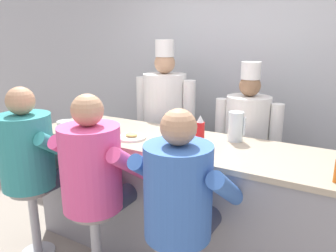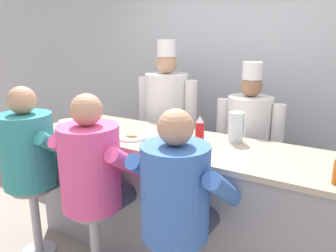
% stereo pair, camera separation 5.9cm
% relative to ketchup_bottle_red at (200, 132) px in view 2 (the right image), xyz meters
% --- Properties ---
extents(wall_back, '(10.00, 0.06, 2.70)m').
position_rel_ketchup_bottle_red_xyz_m(wall_back, '(-0.18, 1.36, 0.20)').
color(wall_back, '#B2B7BC').
rests_on(wall_back, ground_plane).
extents(diner_counter, '(2.68, 0.75, 1.03)m').
position_rel_ketchup_bottle_red_xyz_m(diner_counter, '(-0.18, 0.04, -0.63)').
color(diner_counter, gray).
rests_on(diner_counter, ground_plane).
extents(ketchup_bottle_red, '(0.07, 0.07, 0.24)m').
position_rel_ketchup_bottle_red_xyz_m(ketchup_bottle_red, '(0.00, 0.00, 0.00)').
color(ketchup_bottle_red, red).
rests_on(ketchup_bottle_red, diner_counter).
extents(hot_sauce_bottle_orange, '(0.03, 0.03, 0.15)m').
position_rel_ketchup_bottle_red_xyz_m(hot_sauce_bottle_orange, '(0.95, -0.20, -0.04)').
color(hot_sauce_bottle_orange, orange).
rests_on(hot_sauce_bottle_orange, diner_counter).
extents(water_pitcher_clear, '(0.14, 0.12, 0.24)m').
position_rel_ketchup_bottle_red_xyz_m(water_pitcher_clear, '(0.19, 0.26, 0.01)').
color(water_pitcher_clear, silver).
rests_on(water_pitcher_clear, diner_counter).
extents(breakfast_plate, '(0.24, 0.24, 0.05)m').
position_rel_ketchup_bottle_red_xyz_m(breakfast_plate, '(-0.57, -0.11, -0.10)').
color(breakfast_plate, white).
rests_on(breakfast_plate, diner_counter).
extents(cereal_bowl, '(0.16, 0.16, 0.05)m').
position_rel_ketchup_bottle_red_xyz_m(cereal_bowl, '(-1.33, -0.10, -0.09)').
color(cereal_bowl, white).
rests_on(cereal_bowl, diner_counter).
extents(coffee_mug_white, '(0.12, 0.08, 0.08)m').
position_rel_ketchup_bottle_red_xyz_m(coffee_mug_white, '(-0.99, 0.02, -0.07)').
color(coffee_mug_white, white).
rests_on(coffee_mug_white, diner_counter).
extents(diner_seated_teal, '(0.65, 0.64, 1.48)m').
position_rel_ketchup_bottle_red_xyz_m(diner_seated_teal, '(-1.26, -0.56, -0.24)').
color(diner_seated_teal, '#B2B5BA').
rests_on(diner_seated_teal, ground_plane).
extents(diner_seated_pink, '(0.65, 0.65, 1.48)m').
position_rel_ketchup_bottle_red_xyz_m(diner_seated_pink, '(-0.56, -0.56, -0.24)').
color(diner_seated_pink, '#B2B5BA').
rests_on(diner_seated_pink, ground_plane).
extents(diner_seated_blue, '(0.63, 0.62, 1.45)m').
position_rel_ketchup_bottle_red_xyz_m(diner_seated_blue, '(0.14, -0.57, -0.25)').
color(diner_seated_blue, '#B2B5BA').
rests_on(diner_seated_blue, ground_plane).
extents(cook_in_whites_near, '(0.71, 0.46, 1.82)m').
position_rel_ketchup_bottle_red_xyz_m(cook_in_whites_near, '(-0.78, 0.79, -0.15)').
color(cook_in_whites_near, '#232328').
rests_on(cook_in_whites_near, ground_plane).
extents(cook_in_whites_far, '(0.64, 0.41, 1.63)m').
position_rel_ketchup_bottle_red_xyz_m(cook_in_whites_far, '(0.15, 0.75, -0.25)').
color(cook_in_whites_far, '#232328').
rests_on(cook_in_whites_far, ground_plane).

